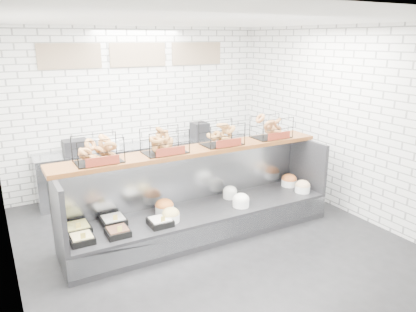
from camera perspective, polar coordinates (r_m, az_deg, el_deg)
ground at (r=5.89m, az=0.56°, el=-12.04°), size 5.50×5.50×0.00m
room_shell at (r=5.76m, az=-2.39°, el=8.92°), size 5.02×5.51×3.01m
display_case at (r=6.02m, az=-1.12°, el=-7.95°), size 4.00×0.90×1.20m
bagel_shelf at (r=5.82m, az=-1.92°, el=2.25°), size 4.10×0.50×0.40m
prep_counter at (r=7.75m, az=-8.42°, el=-1.36°), size 4.00×0.60×1.20m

